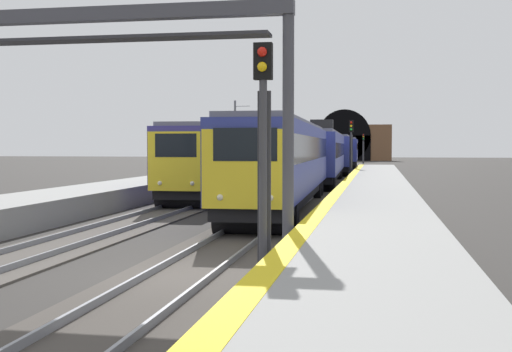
% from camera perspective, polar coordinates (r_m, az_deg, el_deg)
% --- Properties ---
extents(ground_plane, '(320.00, 320.00, 0.00)m').
position_cam_1_polar(ground_plane, '(14.92, -6.22, -8.70)').
color(ground_plane, '#302D2B').
extents(platform_right, '(112.00, 3.57, 0.98)m').
position_cam_1_polar(platform_right, '(14.22, 9.76, -7.28)').
color(platform_right, gray).
rests_on(platform_right, ground_plane).
extents(platform_right_edge_strip, '(112.00, 0.50, 0.01)m').
position_cam_1_polar(platform_right_edge_strip, '(14.24, 3.57, -5.22)').
color(platform_right_edge_strip, yellow).
rests_on(platform_right_edge_strip, platform_right).
extents(track_main_line, '(160.00, 3.00, 0.21)m').
position_cam_1_polar(track_main_line, '(14.91, -6.22, -8.55)').
color(track_main_line, '#423D38').
rests_on(track_main_line, ground_plane).
extents(train_main_approaching, '(81.84, 3.32, 4.91)m').
position_cam_1_polar(train_main_approaching, '(60.35, 6.48, 2.00)').
color(train_main_approaching, navy).
rests_on(train_main_approaching, ground_plane).
extents(train_adjacent_platform, '(37.92, 3.19, 4.92)m').
position_cam_1_polar(train_adjacent_platform, '(47.85, -0.42, 1.87)').
color(train_adjacent_platform, navy).
rests_on(train_adjacent_platform, ground_plane).
extents(railway_signal_near, '(0.39, 0.38, 5.03)m').
position_cam_1_polar(railway_signal_near, '(13.60, 0.63, 2.74)').
color(railway_signal_near, '#38383D').
rests_on(railway_signal_near, ground_plane).
extents(railway_signal_mid, '(0.39, 0.38, 5.17)m').
position_cam_1_polar(railway_signal_mid, '(58.21, 8.21, 2.78)').
color(railway_signal_mid, '#38383D').
rests_on(railway_signal_mid, ground_plane).
extents(railway_signal_far, '(0.39, 0.38, 4.88)m').
position_cam_1_polar(railway_signal_far, '(106.44, 9.24, 2.59)').
color(railway_signal_far, '#38383D').
rests_on(railway_signal_far, ground_plane).
extents(overhead_signal_gantry, '(0.70, 9.26, 6.43)m').
position_cam_1_polar(overhead_signal_gantry, '(17.32, -12.29, 9.28)').
color(overhead_signal_gantry, '#3F3F47').
rests_on(overhead_signal_gantry, ground_plane).
extents(tunnel_portal, '(2.43, 18.51, 10.37)m').
position_cam_1_polar(tunnel_portal, '(133.21, 7.64, 2.87)').
color(tunnel_portal, brown).
rests_on(tunnel_portal, ground_plane).
extents(catenary_mast_near, '(0.22, 2.18, 7.85)m').
position_cam_1_polar(catenary_mast_near, '(85.66, 0.23, 3.35)').
color(catenary_mast_near, '#595B60').
rests_on(catenary_mast_near, ground_plane).
extents(catenary_mast_far, '(0.22, 1.72, 7.84)m').
position_cam_1_polar(catenary_mast_far, '(71.79, -1.80, 3.47)').
color(catenary_mast_far, '#595B60').
rests_on(catenary_mast_far, ground_plane).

